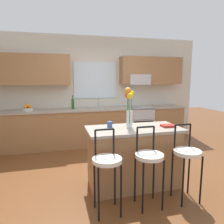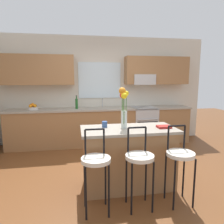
{
  "view_description": "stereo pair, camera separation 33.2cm",
  "coord_description": "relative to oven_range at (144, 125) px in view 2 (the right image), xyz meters",
  "views": [
    {
      "loc": [
        -0.97,
        -3.42,
        1.66
      ],
      "look_at": [
        0.07,
        0.55,
        1.0
      ],
      "focal_mm": 34.01,
      "sensor_mm": 36.0,
      "label": 1
    },
    {
      "loc": [
        -0.65,
        -3.49,
        1.66
      ],
      "look_at": [
        0.07,
        0.55,
        1.0
      ],
      "focal_mm": 34.01,
      "sensor_mm": 36.0,
      "label": 2
    }
  ],
  "objects": [
    {
      "name": "ground_plane",
      "position": [
        -1.1,
        -1.68,
        -0.46
      ],
      "size": [
        14.0,
        14.0,
        0.0
      ],
      "primitive_type": "plane",
      "color": "brown"
    },
    {
      "name": "back_wall_assembly",
      "position": [
        -1.08,
        0.31,
        1.05
      ],
      "size": [
        5.6,
        0.5,
        2.7
      ],
      "color": "beige",
      "rests_on": "ground"
    },
    {
      "name": "counter_run",
      "position": [
        -1.1,
        0.02,
        0.01
      ],
      "size": [
        4.56,
        0.64,
        0.92
      ],
      "color": "#996B42",
      "rests_on": "ground"
    },
    {
      "name": "sink_faucet",
      "position": [
        -1.05,
        0.17,
        0.6
      ],
      "size": [
        0.02,
        0.13,
        0.23
      ],
      "color": "#B7BABC",
      "rests_on": "counter_run"
    },
    {
      "name": "oven_range",
      "position": [
        0.0,
        0.0,
        0.0
      ],
      "size": [
        0.6,
        0.64,
        0.92
      ],
      "color": "#B7BABC",
      "rests_on": "ground"
    },
    {
      "name": "kitchen_island",
      "position": [
        -0.97,
        -2.18,
        0.0
      ],
      "size": [
        1.42,
        0.68,
        0.92
      ],
      "color": "#996B42",
      "rests_on": "ground"
    },
    {
      "name": "bar_stool_near",
      "position": [
        -1.52,
        -2.73,
        0.18
      ],
      "size": [
        0.36,
        0.36,
        1.04
      ],
      "color": "black",
      "rests_on": "ground"
    },
    {
      "name": "bar_stool_middle",
      "position": [
        -0.97,
        -2.73,
        0.18
      ],
      "size": [
        0.36,
        0.36,
        1.04
      ],
      "color": "black",
      "rests_on": "ground"
    },
    {
      "name": "bar_stool_far",
      "position": [
        -0.42,
        -2.73,
        0.18
      ],
      "size": [
        0.36,
        0.36,
        1.04
      ],
      "color": "black",
      "rests_on": "ground"
    },
    {
      "name": "flower_vase",
      "position": [
        -1.04,
        -2.15,
        0.82
      ],
      "size": [
        0.15,
        0.18,
        0.61
      ],
      "color": "silver",
      "rests_on": "kitchen_island"
    },
    {
      "name": "mug_ceramic",
      "position": [
        -1.31,
        -2.05,
        0.51
      ],
      "size": [
        0.08,
        0.08,
        0.09
      ],
      "primitive_type": "cylinder",
      "color": "#33518C",
      "rests_on": "kitchen_island"
    },
    {
      "name": "cookbook",
      "position": [
        -0.44,
        -2.25,
        0.48
      ],
      "size": [
        0.2,
        0.15,
        0.03
      ],
      "primitive_type": "cube",
      "color": "maroon",
      "rests_on": "kitchen_island"
    },
    {
      "name": "fruit_bowl_oranges",
      "position": [
        -2.73,
        0.03,
        0.52
      ],
      "size": [
        0.24,
        0.24,
        0.16
      ],
      "color": "silver",
      "rests_on": "counter_run"
    },
    {
      "name": "bottle_olive_oil",
      "position": [
        -1.71,
        0.02,
        0.59
      ],
      "size": [
        0.06,
        0.06,
        0.32
      ],
      "color": "#1E5923",
      "rests_on": "counter_run"
    }
  ]
}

